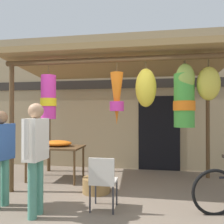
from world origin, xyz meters
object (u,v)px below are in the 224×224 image
object	(u,v)px
folding_chair	(103,178)
flower_heap_on_table	(58,143)
wicker_basket_by_table	(96,185)
customer_foreground	(1,151)
passerby_at_right	(36,149)
display_table	(56,150)

from	to	relation	value
folding_chair	flower_heap_on_table	bearing A→B (deg)	132.20
wicker_basket_by_table	folding_chair	bearing A→B (deg)	-69.75
flower_heap_on_table	folding_chair	world-z (taller)	flower_heap_on_table
customer_foreground	passerby_at_right	xyz separation A→B (m)	(0.72, -0.21, 0.07)
passerby_at_right	customer_foreground	bearing A→B (deg)	163.74
display_table	passerby_at_right	bearing A→B (deg)	-75.44
flower_heap_on_table	folding_chair	xyz separation A→B (m)	(1.38, -1.52, -0.34)
folding_chair	customer_foreground	distance (m)	1.72
wicker_basket_by_table	flower_heap_on_table	bearing A→B (deg)	146.95
flower_heap_on_table	wicker_basket_by_table	distance (m)	1.46
customer_foreground	passerby_at_right	bearing A→B (deg)	-16.26
customer_foreground	flower_heap_on_table	bearing A→B (deg)	80.38
folding_chair	passerby_at_right	xyz separation A→B (m)	(-0.94, -0.36, 0.49)
passerby_at_right	wicker_basket_by_table	bearing A→B (deg)	61.61
display_table	folding_chair	distance (m)	2.07
display_table	wicker_basket_by_table	bearing A→B (deg)	-31.18
display_table	flower_heap_on_table	xyz separation A→B (m)	(0.04, 0.02, 0.15)
wicker_basket_by_table	passerby_at_right	size ratio (longest dim) A/B	0.32
flower_heap_on_table	customer_foreground	world-z (taller)	customer_foreground
customer_foreground	wicker_basket_by_table	bearing A→B (deg)	35.45
customer_foreground	passerby_at_right	distance (m)	0.76
flower_heap_on_table	display_table	bearing A→B (deg)	-150.93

